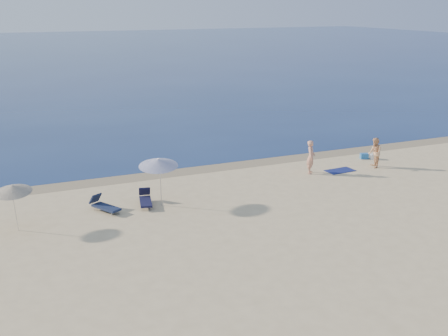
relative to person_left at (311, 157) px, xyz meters
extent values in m
cube|color=#0C1F4C|center=(-1.73, 83.69, -0.92)|extent=(240.00, 160.00, 0.01)
cube|color=#847254|center=(-1.73, 3.09, -0.92)|extent=(240.00, 1.60, 0.00)
imported|color=tan|center=(0.00, 0.00, 0.00)|extent=(0.75, 0.80, 1.84)
imported|color=tan|center=(3.94, -0.46, -0.06)|extent=(0.91, 1.01, 1.71)
cube|color=#0F164D|center=(1.76, -0.29, -0.91)|extent=(1.67, 1.00, 0.03)
cube|color=silver|center=(4.99, 0.95, -0.76)|extent=(0.46, 0.43, 0.32)
cube|color=#1F60AB|center=(4.55, 1.25, -0.76)|extent=(0.55, 0.46, 0.33)
cylinder|color=silver|center=(-9.09, -1.79, 0.08)|extent=(0.14, 0.31, 2.09)
cone|color=white|center=(-9.09, -1.52, 1.11)|extent=(2.32, 2.34, 0.56)
sphere|color=silver|center=(-9.09, -1.52, 1.29)|extent=(0.06, 0.06, 0.06)
cylinder|color=silver|center=(-15.39, -2.26, -0.05)|extent=(0.14, 0.27, 1.82)
cone|color=beige|center=(-15.39, -2.02, 0.85)|extent=(2.00, 2.01, 0.49)
sphere|color=silver|center=(-15.39, -2.02, 1.01)|extent=(0.05, 0.05, 0.05)
cube|color=#151F3B|center=(-11.56, -1.47, -0.71)|extent=(1.16, 1.52, 0.10)
cube|color=#151F3B|center=(-11.91, -0.84, -0.44)|extent=(0.63, 0.56, 0.47)
cylinder|color=#A5A5AD|center=(-11.37, -1.37, -0.81)|extent=(0.03, 0.03, 0.21)
cube|color=black|center=(-9.73, -1.45, -0.71)|extent=(0.81, 1.50, 0.10)
cube|color=black|center=(-9.58, -0.75, -0.44)|extent=(0.58, 0.45, 0.46)
cylinder|color=#A5A5AD|center=(-9.53, -1.49, -0.82)|extent=(0.03, 0.03, 0.21)
camera|label=1|loc=(-16.07, -25.20, 8.11)|focal=45.00mm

